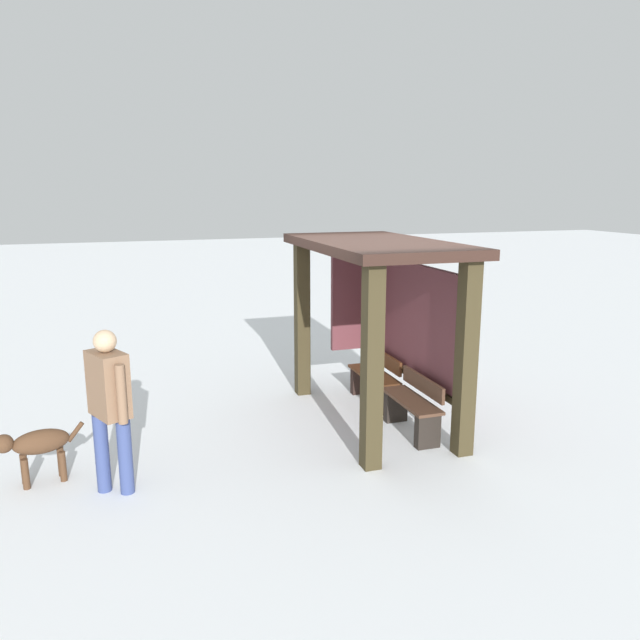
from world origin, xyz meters
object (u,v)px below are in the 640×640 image
at_px(bus_shelter, 382,291).
at_px(bench_left_inside, 375,381).
at_px(person_walking, 109,399).
at_px(bench_center_inside, 413,408).
at_px(dog, 36,445).

height_order(bus_shelter, bench_left_inside, bus_shelter).
height_order(bench_left_inside, person_walking, person_walking).
relative_size(bench_left_inside, bench_center_inside, 1.00).
height_order(bus_shelter, dog, bus_shelter).
bearing_deg(bench_left_inside, dog, -74.91).
distance_m(bus_shelter, dog, 4.38).
height_order(bench_center_inside, dog, bench_center_inside).
relative_size(bench_left_inside, dog, 1.26).
relative_size(bus_shelter, bench_center_inside, 2.81).
bearing_deg(bench_center_inside, bench_left_inside, 179.92).
bearing_deg(dog, bus_shelter, 98.82).
bearing_deg(person_walking, bus_shelter, 107.75).
xyz_separation_m(bus_shelter, dog, (0.64, -4.14, -1.29)).
distance_m(bus_shelter, bench_left_inside, 1.49).
bearing_deg(bench_left_inside, person_walking, -65.69).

